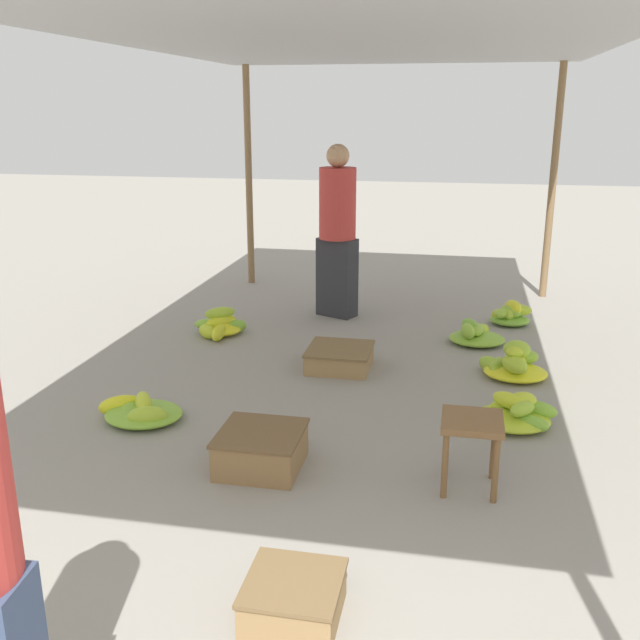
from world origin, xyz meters
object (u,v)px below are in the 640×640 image
at_px(banana_pile_left_1, 141,412).
at_px(crate_near, 340,358).
at_px(crate_far, 294,599).
at_px(banana_pile_right_2, 510,314).
at_px(banana_pile_right_0, 513,364).
at_px(shopper_walking_mid, 337,229).
at_px(banana_pile_right_1, 476,335).
at_px(banana_pile_left_2, 219,327).
at_px(crate_mid, 261,449).
at_px(banana_pile_right_3, 516,413).
at_px(stool, 472,432).

bearing_deg(banana_pile_left_1, crate_near, 47.91).
xyz_separation_m(crate_near, crate_far, (0.33, -3.03, 0.01)).
bearing_deg(crate_far, banana_pile_right_2, 76.11).
bearing_deg(banana_pile_right_0, shopper_walking_mid, 138.83).
distance_m(banana_pile_right_1, banana_pile_right_2, 0.75).
xyz_separation_m(banana_pile_right_0, crate_near, (-1.40, -0.05, -0.02)).
bearing_deg(shopper_walking_mid, banana_pile_right_1, -25.07).
bearing_deg(crate_far, shopper_walking_mid, 97.74).
xyz_separation_m(banana_pile_left_2, banana_pile_right_1, (2.39, 0.23, -0.00)).
height_order(banana_pile_left_2, banana_pile_right_2, banana_pile_left_2).
relative_size(banana_pile_left_1, banana_pile_right_1, 1.23).
xyz_separation_m(banana_pile_left_1, crate_near, (1.18, 1.30, 0.02)).
distance_m(banana_pile_right_1, crate_mid, 2.95).
height_order(banana_pile_left_1, crate_far, banana_pile_left_1).
height_order(banana_pile_left_2, crate_far, banana_pile_left_2).
bearing_deg(banana_pile_right_2, banana_pile_right_1, -116.94).
relative_size(banana_pile_right_2, banana_pile_right_3, 0.71).
bearing_deg(banana_pile_right_3, banana_pile_right_0, 87.85).
xyz_separation_m(banana_pile_right_0, crate_mid, (-1.58, -1.83, 0.01)).
distance_m(banana_pile_right_0, banana_pile_right_3, 0.90).
bearing_deg(banana_pile_right_2, shopper_walking_mid, -179.82).
relative_size(banana_pile_left_2, crate_mid, 1.06).
xyz_separation_m(banana_pile_left_2, banana_pile_right_0, (2.68, -0.60, 0.03)).
bearing_deg(banana_pile_right_1, shopper_walking_mid, 154.93).
height_order(banana_pile_right_2, crate_near, banana_pile_right_2).
distance_m(stool, shopper_walking_mid, 3.62).
bearing_deg(shopper_walking_mid, banana_pile_right_2, 0.18).
xyz_separation_m(banana_pile_right_0, banana_pile_right_3, (-0.03, -0.90, -0.03)).
bearing_deg(crate_mid, banana_pile_right_1, 64.10).
bearing_deg(banana_pile_left_2, crate_near, -26.91).
bearing_deg(banana_pile_right_2, banana_pile_right_3, -92.11).
relative_size(banana_pile_left_2, crate_far, 1.29).
height_order(stool, shopper_walking_mid, shopper_walking_mid).
xyz_separation_m(banana_pile_right_2, crate_near, (-1.46, -1.54, -0.02)).
height_order(banana_pile_right_1, crate_near, banana_pile_right_1).
xyz_separation_m(banana_pile_right_0, shopper_walking_mid, (-1.70, 1.49, 0.79)).
height_order(banana_pile_left_1, banana_pile_right_3, banana_pile_right_3).
bearing_deg(banana_pile_right_1, crate_far, -101.46).
height_order(banana_pile_left_1, banana_pile_left_2, banana_pile_left_2).
distance_m(banana_pile_left_1, banana_pile_right_1, 3.16).
relative_size(banana_pile_right_3, crate_far, 1.43).
height_order(banana_pile_right_0, banana_pile_right_1, banana_pile_right_0).
xyz_separation_m(stool, crate_far, (-0.73, -1.25, -0.25)).
relative_size(stool, banana_pile_left_2, 0.82).
bearing_deg(banana_pile_left_2, banana_pile_right_2, 18.14).
bearing_deg(crate_mid, stool, 0.16).
relative_size(stool, banana_pile_right_2, 1.05).
bearing_deg(crate_near, shopper_walking_mid, 100.91).
height_order(banana_pile_right_0, crate_far, banana_pile_right_0).
bearing_deg(banana_pile_right_2, crate_near, -133.35).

